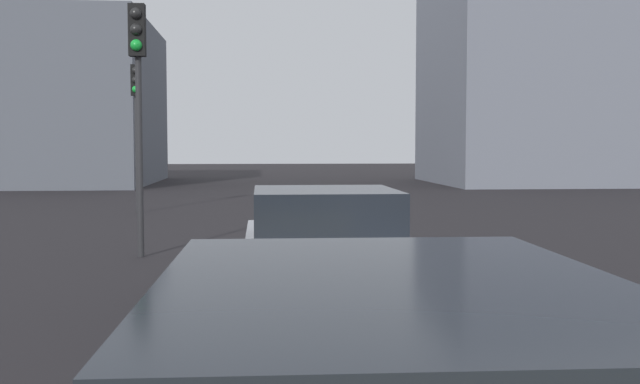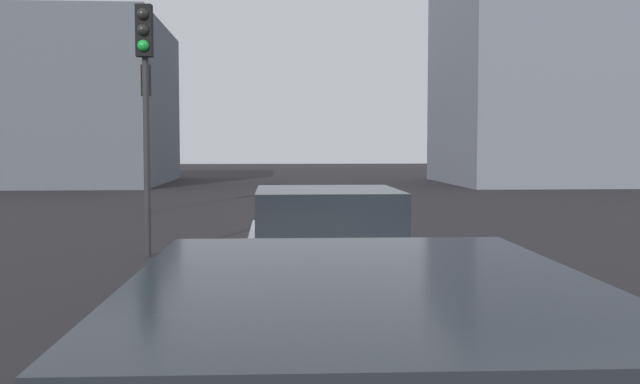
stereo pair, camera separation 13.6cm
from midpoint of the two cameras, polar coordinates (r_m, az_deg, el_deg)
car_silver_lead at (r=8.90m, az=0.93°, el=-4.59°), size 4.14×2.11×1.47m
traffic_light_near_left at (r=22.34m, az=-13.04°, el=6.38°), size 0.32×0.29×4.32m
traffic_light_near_right at (r=13.45m, az=-13.03°, el=8.58°), size 0.32×0.28×4.43m
building_facade_left at (r=40.47m, az=17.44°, el=8.37°), size 10.53×10.64×10.89m
building_facade_center at (r=40.48m, az=-17.45°, el=6.47°), size 12.47×8.07×8.21m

